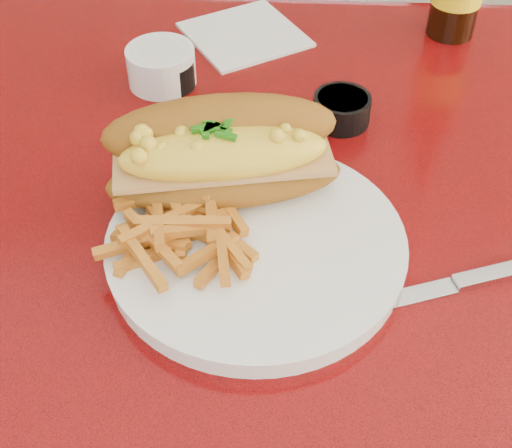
{
  "coord_description": "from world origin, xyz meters",
  "views": [
    {
      "loc": [
        -0.01,
        -0.56,
        1.26
      ],
      "look_at": [
        -0.03,
        -0.11,
        0.81
      ],
      "focal_mm": 50.0,
      "sensor_mm": 36.0,
      "label": 1
    }
  ],
  "objects_px": {
    "mac_hoagie": "(222,154)",
    "fork": "(321,220)",
    "diner_table": "(286,280)",
    "dinner_plate": "(256,246)",
    "sauce_cup_right": "(342,108)",
    "knife": "(444,287)",
    "gravy_ramekin": "(161,65)",
    "sauce_cup_left": "(167,71)",
    "booth_bench_far": "(290,107)"
  },
  "relations": [
    {
      "from": "mac_hoagie",
      "to": "fork",
      "type": "bearing_deg",
      "value": -34.39
    },
    {
      "from": "diner_table",
      "to": "fork",
      "type": "xyz_separation_m",
      "value": [
        0.03,
        -0.08,
        0.18
      ]
    },
    {
      "from": "dinner_plate",
      "to": "sauce_cup_right",
      "type": "xyz_separation_m",
      "value": [
        0.09,
        0.21,
        0.01
      ]
    },
    {
      "from": "knife",
      "to": "gravy_ramekin",
      "type": "bearing_deg",
      "value": 113.88
    },
    {
      "from": "sauce_cup_left",
      "to": "gravy_ramekin",
      "type": "bearing_deg",
      "value": 152.35
    },
    {
      "from": "sauce_cup_right",
      "to": "dinner_plate",
      "type": "bearing_deg",
      "value": -111.91
    },
    {
      "from": "mac_hoagie",
      "to": "gravy_ramekin",
      "type": "relative_size",
      "value": 2.47
    },
    {
      "from": "booth_bench_far",
      "to": "gravy_ramekin",
      "type": "relative_size",
      "value": 12.23
    },
    {
      "from": "diner_table",
      "to": "sauce_cup_left",
      "type": "bearing_deg",
      "value": 132.42
    },
    {
      "from": "diner_table",
      "to": "mac_hoagie",
      "type": "height_order",
      "value": "mac_hoagie"
    },
    {
      "from": "diner_table",
      "to": "dinner_plate",
      "type": "bearing_deg",
      "value": -105.46
    },
    {
      "from": "booth_bench_far",
      "to": "fork",
      "type": "xyz_separation_m",
      "value": [
        0.03,
        -0.89,
        0.5
      ]
    },
    {
      "from": "sauce_cup_left",
      "to": "mac_hoagie",
      "type": "bearing_deg",
      "value": -67.27
    },
    {
      "from": "diner_table",
      "to": "sauce_cup_left",
      "type": "relative_size",
      "value": 14.79
    },
    {
      "from": "diner_table",
      "to": "booth_bench_far",
      "type": "relative_size",
      "value": 1.03
    },
    {
      "from": "diner_table",
      "to": "fork",
      "type": "bearing_deg",
      "value": -70.21
    },
    {
      "from": "sauce_cup_right",
      "to": "knife",
      "type": "distance_m",
      "value": 0.26
    },
    {
      "from": "sauce_cup_right",
      "to": "gravy_ramekin",
      "type": "bearing_deg",
      "value": 162.5
    },
    {
      "from": "mac_hoagie",
      "to": "sauce_cup_left",
      "type": "distance_m",
      "value": 0.23
    },
    {
      "from": "fork",
      "to": "sauce_cup_right",
      "type": "bearing_deg",
      "value": -31.37
    },
    {
      "from": "dinner_plate",
      "to": "knife",
      "type": "xyz_separation_m",
      "value": [
        0.17,
        -0.03,
        -0.01
      ]
    },
    {
      "from": "fork",
      "to": "sauce_cup_right",
      "type": "xyz_separation_m",
      "value": [
        0.03,
        0.18,
        -0.0
      ]
    },
    {
      "from": "diner_table",
      "to": "mac_hoagie",
      "type": "relative_size",
      "value": 5.08
    },
    {
      "from": "sauce_cup_left",
      "to": "knife",
      "type": "height_order",
      "value": "sauce_cup_left"
    },
    {
      "from": "booth_bench_far",
      "to": "dinner_plate",
      "type": "distance_m",
      "value": 1.04
    },
    {
      "from": "diner_table",
      "to": "booth_bench_far",
      "type": "distance_m",
      "value": 0.87
    },
    {
      "from": "fork",
      "to": "sauce_cup_left",
      "type": "xyz_separation_m",
      "value": [
        -0.18,
        0.25,
        -0.0
      ]
    },
    {
      "from": "sauce_cup_right",
      "to": "mac_hoagie",
      "type": "bearing_deg",
      "value": -130.51
    },
    {
      "from": "mac_hoagie",
      "to": "fork",
      "type": "height_order",
      "value": "mac_hoagie"
    },
    {
      "from": "booth_bench_far",
      "to": "sauce_cup_left",
      "type": "bearing_deg",
      "value": -103.27
    },
    {
      "from": "diner_table",
      "to": "gravy_ramekin",
      "type": "relative_size",
      "value": 12.54
    },
    {
      "from": "diner_table",
      "to": "knife",
      "type": "xyz_separation_m",
      "value": [
        0.14,
        -0.14,
        0.16
      ]
    },
    {
      "from": "diner_table",
      "to": "dinner_plate",
      "type": "height_order",
      "value": "dinner_plate"
    },
    {
      "from": "gravy_ramekin",
      "to": "knife",
      "type": "xyz_separation_m",
      "value": [
        0.3,
        -0.31,
        -0.02
      ]
    },
    {
      "from": "dinner_plate",
      "to": "mac_hoagie",
      "type": "relative_size",
      "value": 1.42
    },
    {
      "from": "dinner_plate",
      "to": "booth_bench_far",
      "type": "bearing_deg",
      "value": 88.11
    },
    {
      "from": "fork",
      "to": "dinner_plate",
      "type": "bearing_deg",
      "value": 92.48
    },
    {
      "from": "dinner_plate",
      "to": "mac_hoagie",
      "type": "bearing_deg",
      "value": 116.57
    },
    {
      "from": "mac_hoagie",
      "to": "sauce_cup_left",
      "type": "xyz_separation_m",
      "value": [
        -0.09,
        0.21,
        -0.04
      ]
    },
    {
      "from": "booth_bench_far",
      "to": "sauce_cup_left",
      "type": "xyz_separation_m",
      "value": [
        -0.15,
        -0.64,
        0.5
      ]
    },
    {
      "from": "sauce_cup_left",
      "to": "booth_bench_far",
      "type": "bearing_deg",
      "value": 76.73
    },
    {
      "from": "dinner_plate",
      "to": "gravy_ramekin",
      "type": "height_order",
      "value": "gravy_ramekin"
    },
    {
      "from": "booth_bench_far",
      "to": "gravy_ramekin",
      "type": "bearing_deg",
      "value": -103.91
    },
    {
      "from": "sauce_cup_right",
      "to": "knife",
      "type": "xyz_separation_m",
      "value": [
        0.08,
        -0.25,
        -0.01
      ]
    },
    {
      "from": "booth_bench_far",
      "to": "knife",
      "type": "distance_m",
      "value": 1.08
    },
    {
      "from": "fork",
      "to": "gravy_ramekin",
      "type": "relative_size",
      "value": 1.61
    },
    {
      "from": "mac_hoagie",
      "to": "sauce_cup_right",
      "type": "xyz_separation_m",
      "value": [
        0.12,
        0.14,
        -0.04
      ]
    },
    {
      "from": "diner_table",
      "to": "knife",
      "type": "bearing_deg",
      "value": -46.16
    },
    {
      "from": "booth_bench_far",
      "to": "sauce_cup_right",
      "type": "relative_size",
      "value": 15.61
    },
    {
      "from": "fork",
      "to": "mac_hoagie",
      "type": "bearing_deg",
      "value": 42.81
    }
  ]
}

